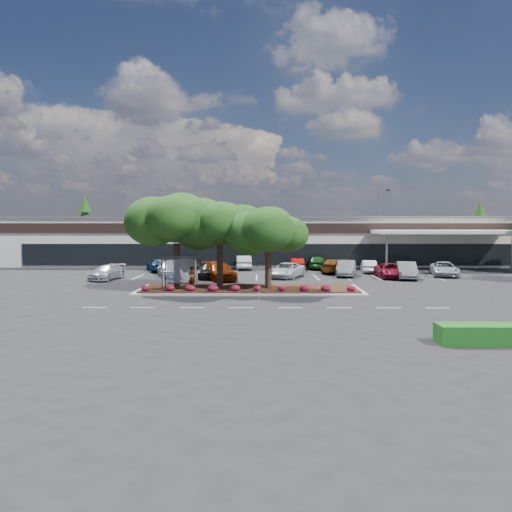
{
  "coord_description": "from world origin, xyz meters",
  "views": [
    {
      "loc": [
        -1.2,
        -36.17,
        5.63
      ],
      "look_at": [
        -1.51,
        7.19,
        2.6
      ],
      "focal_mm": 35.0,
      "sensor_mm": 36.0,
      "label": 1
    }
  ],
  "objects_px": {
    "survey_stake": "(259,291)",
    "car_1": "(169,269)",
    "car_0": "(107,272)",
    "light_pole": "(380,233)"
  },
  "relations": [
    {
      "from": "car_0",
      "to": "car_1",
      "type": "xyz_separation_m",
      "value": [
        5.58,
        2.68,
        0.06
      ]
    },
    {
      "from": "car_0",
      "to": "light_pole",
      "type": "bearing_deg",
      "value": 34.75
    },
    {
      "from": "light_pole",
      "to": "car_1",
      "type": "height_order",
      "value": "light_pole"
    },
    {
      "from": "light_pole",
      "to": "car_1",
      "type": "distance_m",
      "value": 26.47
    },
    {
      "from": "car_0",
      "to": "car_1",
      "type": "distance_m",
      "value": 6.19
    },
    {
      "from": "survey_stake",
      "to": "car_1",
      "type": "distance_m",
      "value": 17.81
    },
    {
      "from": "survey_stake",
      "to": "car_1",
      "type": "bearing_deg",
      "value": 120.98
    },
    {
      "from": "car_0",
      "to": "car_1",
      "type": "bearing_deg",
      "value": 36.13
    },
    {
      "from": "light_pole",
      "to": "car_1",
      "type": "xyz_separation_m",
      "value": [
        -23.98,
        -10.64,
        -3.48
      ]
    },
    {
      "from": "survey_stake",
      "to": "light_pole",
      "type": "bearing_deg",
      "value": 60.25
    }
  ]
}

